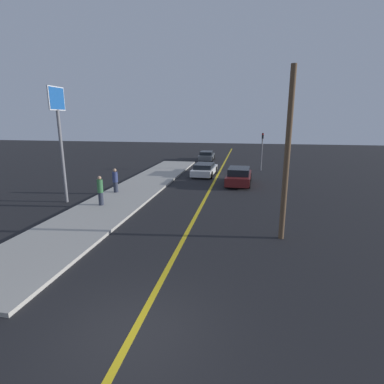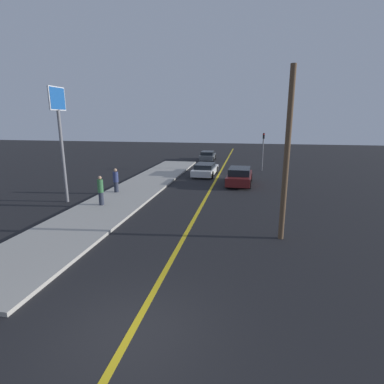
% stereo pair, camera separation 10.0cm
% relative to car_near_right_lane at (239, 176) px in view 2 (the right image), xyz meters
% --- Properties ---
extents(ground_plane, '(120.00, 120.00, 0.00)m').
position_rel_car_near_right_lane_xyz_m(ground_plane, '(-2.07, -18.20, -0.68)').
color(ground_plane, black).
extents(road_center_line, '(0.20, 60.00, 0.01)m').
position_rel_car_near_right_lane_xyz_m(road_center_line, '(-2.07, -0.20, -0.68)').
color(road_center_line, gold).
rests_on(road_center_line, ground_plane).
extents(sidewalk_left, '(3.84, 29.51, 0.15)m').
position_rel_car_near_right_lane_xyz_m(sidewalk_left, '(-7.51, -3.45, -0.60)').
color(sidewalk_left, '#ADA89E').
rests_on(sidewalk_left, ground_plane).
extents(car_near_right_lane, '(2.11, 4.51, 1.40)m').
position_rel_car_near_right_lane_xyz_m(car_near_right_lane, '(0.00, 0.00, 0.00)').
color(car_near_right_lane, maroon).
rests_on(car_near_right_lane, ground_plane).
extents(car_ahead_center, '(2.10, 4.66, 1.14)m').
position_rel_car_near_right_lane_xyz_m(car_ahead_center, '(-3.31, 3.51, -0.11)').
color(car_ahead_center, silver).
rests_on(car_ahead_center, ground_plane).
extents(car_far_distant, '(1.92, 4.01, 1.16)m').
position_rel_car_near_right_lane_xyz_m(car_far_distant, '(-4.51, 13.99, -0.11)').
color(car_far_distant, '#4C5156').
rests_on(car_far_distant, ground_plane).
extents(pedestrian_near_curb, '(0.34, 0.34, 1.78)m').
position_rel_car_near_right_lane_xyz_m(pedestrian_near_curb, '(-8.00, -8.07, 0.37)').
color(pedestrian_near_curb, '#282D3D').
rests_on(pedestrian_near_curb, sidewalk_left).
extents(pedestrian_mid_group, '(0.37, 0.37, 1.69)m').
position_rel_car_near_right_lane_xyz_m(pedestrian_mid_group, '(-8.50, -4.84, 0.32)').
color(pedestrian_mid_group, '#282D3D').
rests_on(pedestrian_mid_group, sidewalk_left).
extents(traffic_light, '(0.18, 0.40, 3.83)m').
position_rel_car_near_right_lane_xyz_m(traffic_light, '(2.07, 7.12, 1.69)').
color(traffic_light, slate).
rests_on(traffic_light, ground_plane).
extents(roadside_sign, '(0.20, 1.54, 7.09)m').
position_rel_car_near_right_lane_xyz_m(roadside_sign, '(-10.76, -7.35, 4.43)').
color(roadside_sign, slate).
rests_on(roadside_sign, ground_plane).
extents(utility_pole, '(0.24, 0.24, 7.35)m').
position_rel_car_near_right_lane_xyz_m(utility_pole, '(2.23, -11.11, 3.00)').
color(utility_pole, brown).
rests_on(utility_pole, ground_plane).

